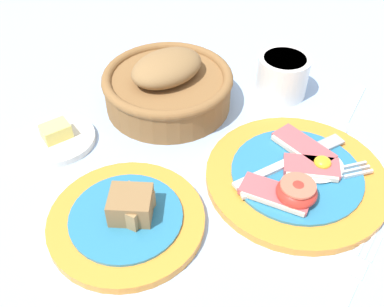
% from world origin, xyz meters
% --- Properties ---
extents(ground_plane, '(3.00, 3.00, 0.00)m').
position_xyz_m(ground_plane, '(0.00, 0.00, 0.00)').
color(ground_plane, '#93B2DB').
extents(breakfast_plate, '(0.25, 0.25, 0.04)m').
position_xyz_m(breakfast_plate, '(0.06, -0.02, 0.01)').
color(breakfast_plate, orange).
rests_on(breakfast_plate, ground_plane).
extents(bread_plate, '(0.19, 0.19, 0.05)m').
position_xyz_m(bread_plate, '(-0.17, -0.00, 0.01)').
color(bread_plate, orange).
rests_on(bread_plate, ground_plane).
extents(sugar_cup, '(0.08, 0.08, 0.07)m').
position_xyz_m(sugar_cup, '(0.15, 0.16, 0.04)').
color(sugar_cup, white).
rests_on(sugar_cup, ground_plane).
extents(bread_basket, '(0.21, 0.21, 0.09)m').
position_xyz_m(bread_basket, '(-0.04, 0.21, 0.04)').
color(bread_basket, brown).
rests_on(bread_basket, ground_plane).
extents(butter_dish, '(0.11, 0.11, 0.03)m').
position_xyz_m(butter_dish, '(-0.22, 0.19, 0.01)').
color(butter_dish, silver).
rests_on(butter_dish, ground_plane).
extents(teaspoon_by_saucer, '(0.17, 0.13, 0.01)m').
position_xyz_m(teaspoon_by_saucer, '(0.18, 0.04, 0.01)').
color(teaspoon_by_saucer, silver).
rests_on(teaspoon_by_saucer, ground_plane).
extents(fork_on_cloth, '(0.16, 0.11, 0.01)m').
position_xyz_m(fork_on_cloth, '(0.02, -0.19, 0.00)').
color(fork_on_cloth, silver).
rests_on(fork_on_cloth, ground_plane).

